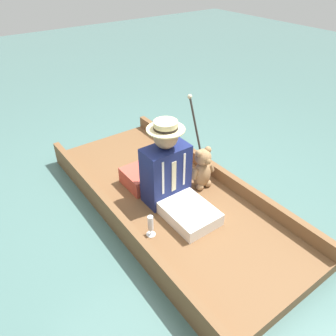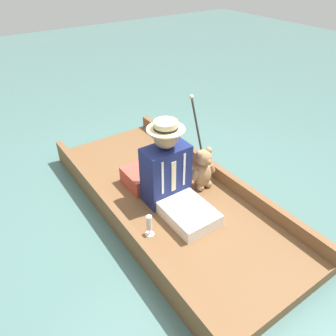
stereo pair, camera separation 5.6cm
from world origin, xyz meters
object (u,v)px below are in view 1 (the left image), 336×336
at_px(seated_person, 171,177).
at_px(walking_cane, 196,129).
at_px(wine_glass, 151,224).
at_px(teddy_bear, 202,169).

distance_m(seated_person, walking_cane, 0.62).
relative_size(seated_person, walking_cane, 1.01).
bearing_deg(walking_cane, wine_glass, 30.82).
bearing_deg(walking_cane, seated_person, 30.14).
xyz_separation_m(teddy_bear, walking_cane, (-0.14, -0.28, 0.25)).
bearing_deg(teddy_bear, wine_glass, 18.42).
bearing_deg(wine_glass, seated_person, -148.23).
height_order(seated_person, walking_cane, seated_person).
relative_size(seated_person, wine_glass, 4.00).
distance_m(seated_person, teddy_bear, 0.38).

